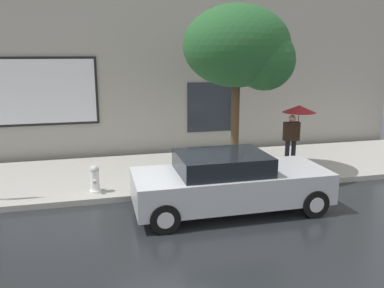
{
  "coord_description": "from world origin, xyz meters",
  "views": [
    {
      "loc": [
        -1.48,
        -8.27,
        3.64
      ],
      "look_at": [
        1.01,
        1.8,
        1.2
      ],
      "focal_mm": 36.49,
      "sensor_mm": 36.0,
      "label": 1
    }
  ],
  "objects_px": {
    "parked_car": "(229,182)",
    "fire_hydrant": "(95,179)",
    "street_tree": "(243,49)",
    "pedestrian_with_umbrella": "(297,118)"
  },
  "relations": [
    {
      "from": "fire_hydrant",
      "to": "street_tree",
      "type": "bearing_deg",
      "value": 7.81
    },
    {
      "from": "fire_hydrant",
      "to": "street_tree",
      "type": "xyz_separation_m",
      "value": [
        4.12,
        0.57,
        3.22
      ]
    },
    {
      "from": "pedestrian_with_umbrella",
      "to": "street_tree",
      "type": "relative_size",
      "value": 0.4
    },
    {
      "from": "fire_hydrant",
      "to": "street_tree",
      "type": "distance_m",
      "value": 5.26
    },
    {
      "from": "parked_car",
      "to": "fire_hydrant",
      "type": "bearing_deg",
      "value": 152.29
    },
    {
      "from": "fire_hydrant",
      "to": "pedestrian_with_umbrella",
      "type": "relative_size",
      "value": 0.37
    },
    {
      "from": "fire_hydrant",
      "to": "parked_car",
      "type": "bearing_deg",
      "value": -27.71
    },
    {
      "from": "parked_car",
      "to": "pedestrian_with_umbrella",
      "type": "relative_size",
      "value": 2.36
    },
    {
      "from": "parked_car",
      "to": "street_tree",
      "type": "xyz_separation_m",
      "value": [
        1.08,
        2.17,
        3.02
      ]
    },
    {
      "from": "fire_hydrant",
      "to": "pedestrian_with_umbrella",
      "type": "bearing_deg",
      "value": 8.92
    }
  ]
}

